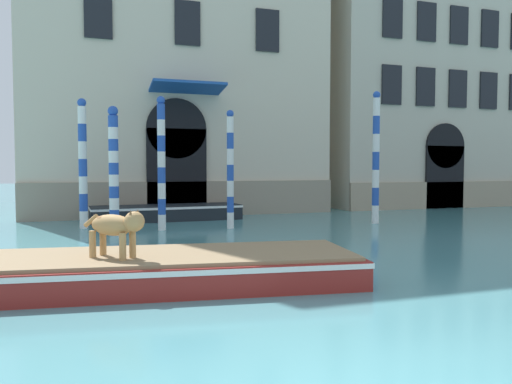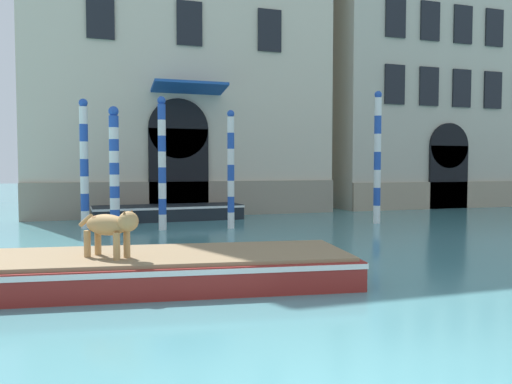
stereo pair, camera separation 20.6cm
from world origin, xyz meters
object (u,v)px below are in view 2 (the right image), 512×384
at_px(boat_foreground, 159,268).
at_px(mooring_pole_2, 231,169).
at_px(mooring_pole_5, 114,169).
at_px(boat_moored_near_palazzo, 168,212).
at_px(mooring_pole_4, 84,163).
at_px(mooring_pole_0, 377,157).
at_px(mooring_pole_1, 162,163).
at_px(dog_on_deck, 111,226).

distance_m(boat_foreground, mooring_pole_2, 7.74).
bearing_deg(mooring_pole_5, mooring_pole_2, 0.24).
xyz_separation_m(boat_foreground, boat_moored_near_palazzo, (1.54, 9.92, 0.01)).
height_order(mooring_pole_4, mooring_pole_5, mooring_pole_4).
distance_m(boat_foreground, boat_moored_near_palazzo, 10.04).
bearing_deg(mooring_pole_0, mooring_pole_1, 176.40).
bearing_deg(mooring_pole_4, boat_moored_near_palazzo, 29.04).
relative_size(mooring_pole_0, mooring_pole_1, 1.11).
distance_m(mooring_pole_2, mooring_pole_5, 3.51).
bearing_deg(dog_on_deck, mooring_pole_4, 137.23).
xyz_separation_m(mooring_pole_0, mooring_pole_2, (-5.07, 0.25, -0.40)).
xyz_separation_m(dog_on_deck, mooring_pole_4, (-0.53, 8.52, 1.03)).
bearing_deg(mooring_pole_1, boat_moored_near_palazzo, 78.53).
bearing_deg(mooring_pole_5, boat_moored_near_palazzo, 56.81).
relative_size(boat_foreground, mooring_pole_0, 1.47).
bearing_deg(mooring_pole_2, mooring_pole_4, 161.85).
xyz_separation_m(boat_foreground, mooring_pole_5, (-0.43, 6.90, 1.58)).
bearing_deg(mooring_pole_5, mooring_pole_0, -1.55).
bearing_deg(boat_foreground, mooring_pole_0, 47.18).
height_order(boat_foreground, mooring_pole_2, mooring_pole_2).
distance_m(boat_foreground, mooring_pole_0, 10.72).
distance_m(mooring_pole_1, mooring_pole_5, 1.43).
bearing_deg(mooring_pole_0, dog_on_deck, -142.45).
relative_size(boat_foreground, boat_moored_near_palazzo, 1.23).
distance_m(dog_on_deck, mooring_pole_1, 7.57).
bearing_deg(mooring_pole_4, boat_foreground, -81.25).
relative_size(dog_on_deck, mooring_pole_4, 0.22).
bearing_deg(mooring_pole_0, mooring_pole_2, 177.21).
bearing_deg(mooring_pole_0, boat_moored_near_palazzo, 153.85).
distance_m(mooring_pole_1, mooring_pole_2, 2.12).
bearing_deg(mooring_pole_4, mooring_pole_2, -18.15).
relative_size(mooring_pole_1, mooring_pole_2, 1.10).
bearing_deg(boat_foreground, mooring_pole_5, 101.46).
bearing_deg(dog_on_deck, boat_foreground, 56.71).
bearing_deg(mooring_pole_1, mooring_pole_2, -5.53).
bearing_deg(mooring_pole_1, mooring_pole_5, -171.15).
relative_size(mooring_pole_0, mooring_pole_5, 1.22).
xyz_separation_m(mooring_pole_0, mooring_pole_4, (-9.44, 1.68, -0.22)).
bearing_deg(boat_moored_near_palazzo, dog_on_deck, -105.11).
height_order(boat_moored_near_palazzo, mooring_pole_4, mooring_pole_4).
bearing_deg(mooring_pole_5, mooring_pole_1, 8.85).
height_order(mooring_pole_0, mooring_pole_2, mooring_pole_0).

